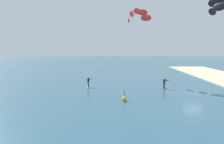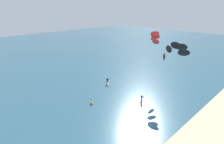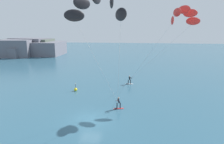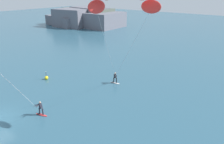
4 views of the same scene
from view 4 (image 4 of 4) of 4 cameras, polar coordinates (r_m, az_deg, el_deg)
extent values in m
ellipsoid|color=red|center=(25.88, -17.79, -10.50)|extent=(1.54, 0.73, 0.08)
cube|color=black|center=(26.10, -18.50, -10.18)|extent=(0.34, 0.35, 0.02)
cylinder|color=black|center=(25.53, -17.51, -9.80)|extent=(0.14, 0.14, 0.78)
cylinder|color=black|center=(25.80, -18.27, -9.56)|extent=(0.14, 0.14, 0.78)
cube|color=black|center=(25.33, -18.06, -8.33)|extent=(0.39, 0.37, 0.63)
sphere|color=tan|center=(25.14, -18.17, -7.49)|extent=(0.20, 0.20, 0.20)
cylinder|color=black|center=(25.11, -19.26, -8.37)|extent=(0.15, 0.54, 0.03)
cylinder|color=black|center=(25.08, -18.59, -8.24)|extent=(0.19, 0.61, 0.15)
cylinder|color=black|center=(25.26, -18.78, -8.04)|extent=(0.41, 0.55, 0.15)
ellipsoid|color=white|center=(32.48, 0.80, -2.85)|extent=(1.54, 0.57, 0.08)
cube|color=black|center=(32.65, 0.17, -2.62)|extent=(0.32, 0.32, 0.02)
cylinder|color=black|center=(32.21, 1.15, -2.22)|extent=(0.14, 0.14, 0.78)
cylinder|color=black|center=(32.41, 0.47, -2.07)|extent=(0.14, 0.14, 0.78)
cube|color=black|center=(32.05, 0.81, -1.01)|extent=(0.36, 0.34, 0.63)
sphere|color=tan|center=(31.90, 0.82, -0.31)|extent=(0.20, 0.20, 0.20)
cylinder|color=black|center=(31.48, 0.87, -1.13)|extent=(0.38, 0.44, 0.03)
cylinder|color=black|center=(31.74, 1.04, -0.89)|extent=(0.57, 0.36, 0.15)
cylinder|color=black|center=(31.72, 0.65, -0.90)|extent=(0.28, 0.60, 0.15)
ellipsoid|color=red|center=(18.58, -4.00, 16.51)|extent=(0.47, 1.95, 1.10)
ellipsoid|color=red|center=(19.01, 10.05, 16.35)|extent=(1.95, 0.47, 1.10)
cylinder|color=#B2B2B7|center=(24.78, -0.89, 5.07)|extent=(5.26, 9.54, 10.07)
cylinder|color=#B2B2B7|center=(24.94, 4.23, 5.12)|extent=(8.63, 6.65, 10.07)
sphere|color=yellow|center=(35.16, -16.63, -1.45)|extent=(0.56, 0.56, 0.56)
cylinder|color=#262628|center=(34.94, -16.73, -0.49)|extent=(0.06, 0.06, 0.70)
sphere|color=#F2F2CC|center=(34.80, -16.80, 0.14)|extent=(0.12, 0.12, 0.12)
cube|color=slate|center=(87.39, -12.11, 12.87)|extent=(17.45, 10.75, 3.56)
cube|color=#4C564C|center=(88.65, -6.25, 14.16)|extent=(19.75, 9.38, 6.21)
cube|color=slate|center=(85.12, -9.57, 13.78)|extent=(13.60, 13.51, 6.34)
cube|color=slate|center=(83.80, -4.34, 13.52)|extent=(19.23, 13.55, 5.26)
cube|color=slate|center=(87.48, -5.87, 14.21)|extent=(16.50, 10.99, 6.59)
camera|label=1|loc=(57.78, -32.34, 11.22)|focal=36.28mm
camera|label=2|loc=(47.48, -65.83, 16.41)|focal=28.65mm
camera|label=3|loc=(21.29, -86.37, -5.13)|focal=30.90mm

